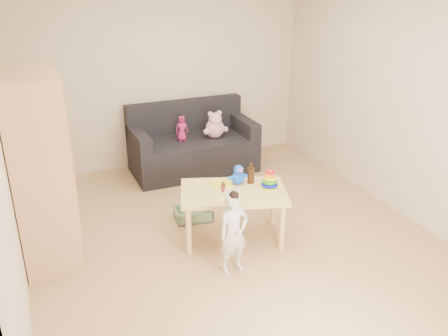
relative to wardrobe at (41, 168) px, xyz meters
name	(u,v)px	position (x,y,z in m)	size (l,w,h in m)	color
room	(229,115)	(1.74, -0.37, 0.40)	(4.50, 4.50, 4.50)	tan
wardrobe	(41,168)	(0.00, 0.00, 0.00)	(0.50, 0.99, 1.79)	#E9B780
sofa	(194,155)	(1.98, 1.40, -0.66)	(1.66, 0.83, 0.47)	black
play_table	(233,215)	(1.74, -0.47, -0.62)	(1.05, 0.66, 0.55)	#EAD580
storage_bin	(193,214)	(1.51, 0.09, -0.84)	(0.40, 0.30, 0.12)	gray
toddler	(233,234)	(1.51, -1.00, -0.51)	(0.29, 0.19, 0.77)	silver
pink_bear	(215,126)	(2.27, 1.33, -0.27)	(0.28, 0.24, 0.32)	#E2A7BE
doll	(182,129)	(1.82, 1.38, -0.26)	(0.17, 0.12, 0.34)	#AB2061
ring_stacker	(270,181)	(2.10, -0.56, -0.27)	(0.17, 0.17, 0.19)	#E2FF0D
brown_bottle	(251,175)	(1.99, -0.37, -0.26)	(0.07, 0.07, 0.21)	black
blue_plush	(238,174)	(1.85, -0.34, -0.24)	(0.18, 0.14, 0.21)	blue
wooden_figure	(223,187)	(1.63, -0.47, -0.28)	(0.05, 0.04, 0.12)	#5C271C
yellow_book	(221,183)	(1.68, -0.28, -0.34)	(0.19, 0.19, 0.01)	#FFFE1A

